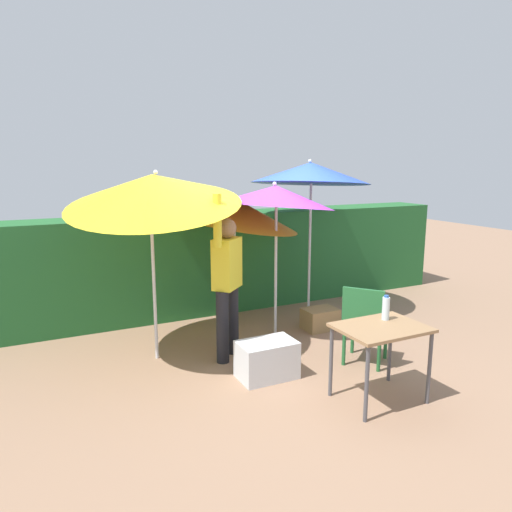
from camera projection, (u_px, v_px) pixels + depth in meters
ground_plane at (267, 352)px, 5.56m from camera, size 24.00×24.00×0.00m
hedge_row at (210, 262)px, 7.07m from camera, size 8.00×0.70×1.46m
umbrella_rainbow at (234, 210)px, 6.34m from camera, size 1.85×1.82×1.92m
umbrella_orange at (275, 196)px, 5.81m from camera, size 1.51×1.50×2.02m
umbrella_yellow at (153, 190)px, 5.01m from camera, size 1.94×1.91×2.34m
umbrella_navy at (310, 173)px, 6.64m from camera, size 1.71×1.71×2.29m
person_vendor at (227, 278)px, 5.23m from camera, size 0.46×0.44×1.88m
chair_plastic at (365, 320)px, 5.13m from camera, size 0.62×0.62×0.89m
cooler_box at (267, 360)px, 4.86m from camera, size 0.59×0.38×0.39m
crate_cardboard at (320, 319)px, 6.30m from camera, size 0.45×0.32×0.28m
folding_table at (381, 335)px, 4.32m from camera, size 0.80×0.60×0.72m
bottle_water at (386, 308)px, 4.46m from camera, size 0.07×0.07×0.24m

